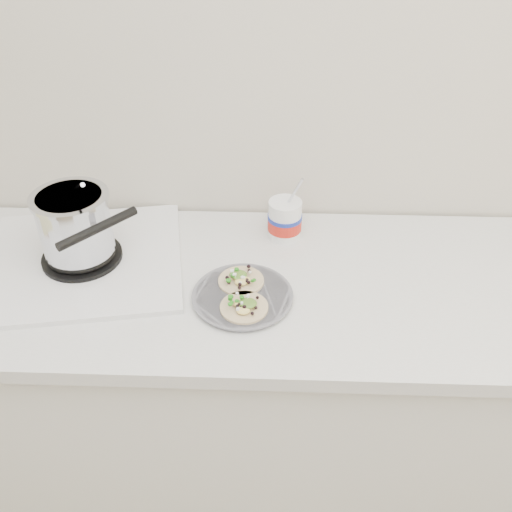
{
  "coord_description": "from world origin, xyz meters",
  "views": [
    {
      "loc": [
        -0.07,
        0.26,
        1.85
      ],
      "look_at": [
        -0.11,
        1.44,
        0.96
      ],
      "focal_mm": 40.0,
      "sensor_mm": 36.0,
      "label": 1
    }
  ],
  "objects": [
    {
      "name": "stove",
      "position": [
        -0.58,
        1.47,
        0.98
      ],
      "size": [
        0.6,
        0.57,
        0.25
      ],
      "rotation": [
        0.0,
        0.0,
        0.17
      ],
      "color": "silver",
      "rests_on": "counter"
    },
    {
      "name": "tub",
      "position": [
        -0.03,
        1.62,
        0.97
      ],
      "size": [
        0.1,
        0.1,
        0.22
      ],
      "rotation": [
        0.0,
        0.0,
        -0.16
      ],
      "color": "white",
      "rests_on": "counter"
    },
    {
      "name": "counter",
      "position": [
        0.0,
        1.43,
        0.45
      ],
      "size": [
        2.44,
        0.66,
        0.9
      ],
      "color": "white",
      "rests_on": "ground"
    },
    {
      "name": "taco_plate",
      "position": [
        -0.14,
        1.34,
        0.92
      ],
      "size": [
        0.25,
        0.25,
        0.04
      ],
      "rotation": [
        0.0,
        0.0,
        -0.14
      ],
      "color": "slate",
      "rests_on": "counter"
    }
  ]
}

